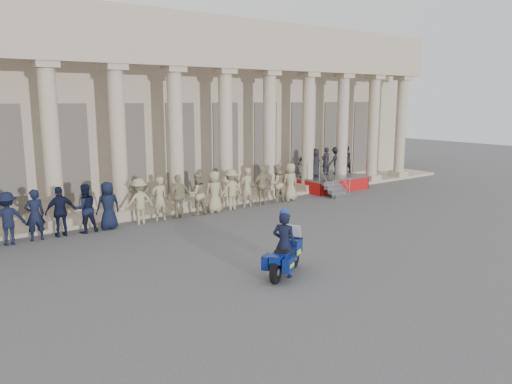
% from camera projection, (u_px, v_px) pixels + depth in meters
% --- Properties ---
extents(ground, '(90.00, 90.00, 0.00)m').
position_uv_depth(ground, '(265.00, 263.00, 15.22)').
color(ground, '#49494B').
rests_on(ground, ground).
extents(building, '(40.00, 12.50, 9.00)m').
position_uv_depth(building, '(91.00, 107.00, 25.97)').
color(building, tan).
rests_on(building, ground).
extents(officer_rank, '(19.78, 0.70, 1.84)m').
position_uv_depth(officer_rank, '(98.00, 207.00, 18.86)').
color(officer_rank, black).
rests_on(officer_rank, ground).
extents(reviewing_stand, '(4.02, 3.71, 2.29)m').
position_uv_depth(reviewing_stand, '(329.00, 167.00, 27.61)').
color(reviewing_stand, gray).
rests_on(reviewing_stand, ground).
extents(motorcycle, '(1.86, 1.33, 1.32)m').
position_uv_depth(motorcycle, '(285.00, 256.00, 14.11)').
color(motorcycle, black).
rests_on(motorcycle, ground).
extents(rider, '(0.72, 0.82, 1.97)m').
position_uv_depth(rider, '(284.00, 243.00, 13.94)').
color(rider, black).
rests_on(rider, ground).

